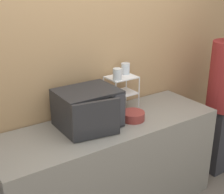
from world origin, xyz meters
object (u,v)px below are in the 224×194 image
at_px(microwave, 88,109).
at_px(glass_back_right, 125,68).
at_px(dish_rack, 121,86).
at_px(bowl, 133,116).
at_px(glass_front_left, 117,74).

xyz_separation_m(microwave, glass_back_right, (0.52, 0.19, 0.21)).
bearing_deg(dish_rack, bowl, -102.37).
bearing_deg(dish_rack, glass_front_left, -146.64).
xyz_separation_m(dish_rack, glass_front_left, (-0.08, -0.06, 0.14)).
height_order(dish_rack, glass_back_right, glass_back_right).
bearing_deg(glass_front_left, glass_back_right, 32.81).
bearing_deg(dish_rack, glass_back_right, 32.23).
height_order(dish_rack, bowl, dish_rack).
height_order(glass_front_left, bowl, glass_front_left).
bearing_deg(bowl, glass_front_left, 98.02).
bearing_deg(microwave, bowl, -16.76).
bearing_deg(bowl, dish_rack, 77.63).
relative_size(dish_rack, glass_front_left, 3.12).
xyz_separation_m(glass_front_left, bowl, (0.03, -0.20, -0.33)).
distance_m(microwave, dish_rack, 0.46).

